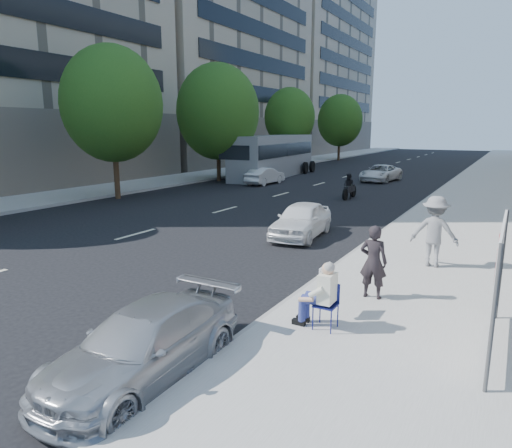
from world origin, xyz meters
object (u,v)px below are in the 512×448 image
Objects in this scene: protest_banner at (497,279)px; bus at (274,156)px; seated_protester at (321,291)px; parked_sedan at (144,344)px; white_sedan_near at (301,220)px; white_sedan_mid at (265,176)px; pedestrian_woman at (373,262)px; motorcycle at (349,187)px; white_sedan_far at (381,173)px; jogger at (435,231)px.

protest_banner is 0.25× the size of bus.
parked_sedan is at bearing -122.91° from seated_protester.
bus is (-10.66, 18.24, 1.01)m from white_sedan_near.
pedestrian_woman is at bearing 127.87° from white_sedan_mid.
seated_protester is at bearing -69.01° from white_sedan_near.
pedestrian_woman is 0.13× the size of bus.
protest_banner is at bearing 11.91° from seated_protester.
motorcycle reaches higher than parked_sedan.
parked_sedan is 0.31× the size of bus.
protest_banner is 9.25m from white_sedan_near.
seated_protester is at bearing -72.27° from motorcycle.
white_sedan_mid is at bearing 121.27° from seated_protester.
white_sedan_near is 15.91m from white_sedan_mid.
parked_sedan is at bearing -75.89° from white_sedan_far.
white_sedan_far is (-5.83, 26.30, -0.27)m from seated_protester.
seated_protester is 23.89m from white_sedan_mid.
white_sedan_near is at bearing -64.99° from bus.
jogger is at bearing 134.79° from white_sedan_mid.
bus is (-15.47, 20.17, 0.52)m from jogger.
white_sedan_near is at bearing 126.49° from white_sedan_mid.
bus is at bearing 112.78° from parked_sedan.
pedestrian_woman reaches higher than white_sedan_far.
pedestrian_woman reaches higher than seated_protester.
pedestrian_woman is 25.08m from white_sedan_far.
protest_banner reaches higher than parked_sedan.
motorcycle is (-6.26, 11.60, -0.48)m from jogger.
pedestrian_woman reaches higher than motorcycle.
pedestrian_woman is at bearing -63.12° from bus.
parked_sedan is at bearing 66.75° from jogger.
white_sedan_far is at bearing -78.04° from pedestrian_woman.
seated_protester is 0.67× the size of jogger.
pedestrian_woman is 5.34m from parked_sedan.
white_sedan_near is 1.81× the size of motorcycle.
jogger is 0.63× the size of protest_banner.
white_sedan_far is at bearing 95.52° from motorcycle.
white_sedan_far is at bearing 96.77° from parked_sedan.
motorcycle is at bearing 156.83° from white_sedan_mid.
bus is (-14.70, 23.37, 0.66)m from pedestrian_woman.
parked_sedan is 1.07× the size of white_sedan_mid.
pedestrian_woman is at bearing -69.30° from white_sedan_far.
jogger is at bearing -106.00° from pedestrian_woman.
seated_protester is 3.37m from parked_sedan.
bus is at bearing -60.28° from pedestrian_woman.
motorcycle is (-7.94, 16.21, -0.76)m from protest_banner.
bus is (-8.46, -0.92, 1.03)m from white_sedan_far.
pedestrian_woman is 0.38× the size of white_sedan_far.
white_sedan_near is (-4.81, 1.93, -0.49)m from jogger.
motorcycle is 12.63m from bus.
protest_banner is at bearing -65.02° from white_sedan_far.
pedestrian_woman is 0.45× the size of white_sedan_near.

